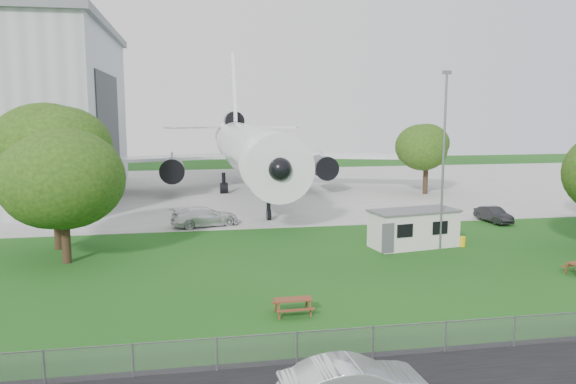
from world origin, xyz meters
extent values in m
plane|color=#225E19|center=(0.00, 0.00, 0.00)|extent=(160.00, 160.00, 0.00)
cube|color=#B7B7B2|center=(0.00, 38.00, 0.01)|extent=(120.00, 46.00, 0.03)
cube|color=#2D3033|center=(-16.93, 33.00, 6.75)|extent=(0.16, 16.00, 12.96)
cylinder|color=white|center=(-2.00, 34.00, 5.10)|extent=(5.40, 34.00, 5.40)
cone|color=white|center=(-2.00, 15.00, 5.10)|extent=(5.40, 5.50, 5.40)
cone|color=white|center=(-2.00, 55.00, 5.90)|extent=(4.86, 9.00, 4.86)
cube|color=white|center=(-14.50, 37.20, 3.90)|extent=(21.36, 10.77, 0.36)
cube|color=white|center=(10.50, 37.20, 3.90)|extent=(21.36, 10.77, 0.36)
cube|color=white|center=(-2.00, 55.00, 11.60)|extent=(0.46, 9.96, 12.17)
cylinder|color=#515459|center=(-10.50, 33.50, 3.00)|extent=(2.50, 4.20, 2.50)
cylinder|color=#515459|center=(6.50, 33.50, 3.00)|extent=(2.50, 4.20, 2.50)
cylinder|color=#515459|center=(-2.00, 54.00, 7.90)|extent=(2.60, 4.50, 2.60)
cylinder|color=black|center=(-2.00, 18.50, 1.20)|extent=(0.36, 0.36, 2.40)
cylinder|color=black|center=(-4.80, 35.00, 1.20)|extent=(0.44, 0.44, 2.40)
cylinder|color=black|center=(0.80, 35.00, 1.20)|extent=(0.44, 0.44, 2.40)
cube|color=silver|center=(6.65, 7.22, 1.25)|extent=(6.35, 3.51, 2.50)
cube|color=#59595B|center=(6.65, 7.22, 2.56)|extent=(6.58, 3.75, 0.12)
cylinder|color=gold|center=(10.05, 6.62, 0.35)|extent=(0.50, 0.50, 0.70)
cube|color=gray|center=(0.00, -9.50, 0.00)|extent=(58.00, 0.04, 1.30)
cylinder|color=slate|center=(8.20, 6.20, 6.00)|extent=(0.16, 0.16, 12.00)
cylinder|color=#382619|center=(-17.77, 10.87, 2.07)|extent=(0.56, 0.56, 4.14)
sphere|color=#426C19|center=(-17.77, 10.87, 7.12)|extent=(7.91, 7.91, 7.91)
cylinder|color=#382619|center=(-16.50, 7.08, 1.51)|extent=(0.56, 0.56, 3.01)
sphere|color=#426C19|center=(-16.50, 7.08, 5.19)|extent=(7.46, 7.46, 7.46)
cylinder|color=#382619|center=(17.77, 30.31, 1.52)|extent=(0.56, 0.56, 3.04)
sphere|color=#426C19|center=(17.77, 30.31, 5.23)|extent=(6.26, 6.26, 6.26)
imported|color=black|center=(16.78, 14.05, 0.65)|extent=(1.71, 4.04, 1.30)
imported|color=white|center=(-7.58, 16.81, 0.80)|extent=(5.93, 3.60, 1.61)
camera|label=1|loc=(-8.91, -29.18, 9.58)|focal=35.00mm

